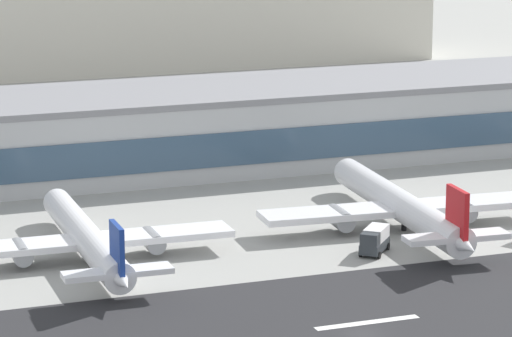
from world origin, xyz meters
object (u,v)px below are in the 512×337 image
Objects in this scene: airliner_navy_tail_gate_1 at (88,241)px; service_box_truck_1 at (375,240)px; airliner_red_tail_gate_2 at (404,208)px; terminal_building at (143,131)px.

service_box_truck_1 is (34.61, -8.70, -1.02)m from airliner_navy_tail_gate_1.
service_box_truck_1 is at bearing 140.48° from airliner_red_tail_gate_2.
terminal_building is 51.75m from airliner_navy_tail_gate_1.
terminal_building is 52.32m from airliner_red_tail_gate_2.
terminal_building reaches higher than airliner_navy_tail_gate_1.
terminal_building is 3.55× the size of airliner_red_tail_gate_2.
airliner_red_tail_gate_2 is at bearing 177.27° from service_box_truck_1.
airliner_red_tail_gate_2 is (22.26, -47.23, -3.24)m from terminal_building.
airliner_red_tail_gate_2 is at bearing -64.76° from terminal_building.
airliner_navy_tail_gate_1 is (-20.76, -47.28, -3.49)m from terminal_building.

